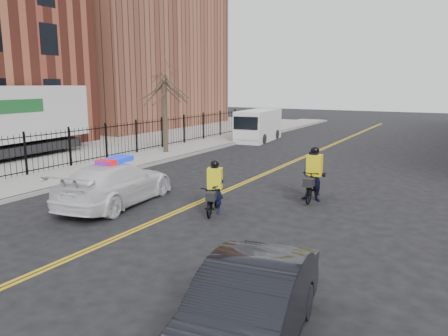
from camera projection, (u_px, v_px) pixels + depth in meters
The scene contains 14 objects.
ground at pixel (169, 215), 14.08m from camera, with size 120.00×120.00×0.00m, color black.
center_line_left at pixel (267, 172), 20.97m from camera, with size 0.10×60.00×0.01m, color gold.
center_line_right at pixel (270, 172), 20.89m from camera, with size 0.10×60.00×0.01m, color gold.
sidewalk at pixel (146, 158), 24.53m from camera, with size 3.00×60.00×0.15m, color gray.
curb at pixel (168, 160), 23.80m from camera, with size 0.20×60.00×0.15m, color gray.
iron_fence at pixel (125, 140), 25.07m from camera, with size 0.12×28.00×2.00m, color black, non-canonical shape.
lot_pad at pixel (25, 146), 29.59m from camera, with size 18.00×60.00×0.02m, color gray.
warehouse_far at pixel (125, 56), 44.36m from camera, with size 14.00×18.00×14.00m, color brown.
street_tree at pixel (164, 95), 25.63m from camera, with size 3.20×3.20×4.80m.
police_cruiser at pixel (116, 183), 15.27m from camera, with size 2.77×5.38×1.65m.
dark_sedan at pixel (248, 309), 6.81m from camera, with size 1.51×4.34×1.43m, color black.
cargo_van at pixel (258, 126), 32.33m from camera, with size 2.48×5.55×2.25m.
cyclist_near at pixel (215, 195), 14.20m from camera, with size 1.19×1.91×1.78m.
cyclist_far at pixel (314, 180), 15.67m from camera, with size 0.93×2.01×2.00m.
Camera 1 is at (8.19, -10.93, 4.18)m, focal length 35.00 mm.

